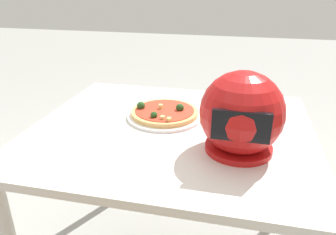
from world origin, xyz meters
TOP-DOWN VIEW (x-y plane):
  - dining_table at (0.00, 0.00)m, footprint 1.09×0.95m
  - pizza_plate at (0.05, -0.09)m, footprint 0.32×0.32m
  - pizza at (0.05, -0.09)m, footprint 0.28×0.28m
  - motorcycle_helmet at (-0.26, 0.13)m, footprint 0.28×0.28m

SIDE VIEW (x-z plane):
  - dining_table at x=0.00m, z-range 0.30..1.07m
  - pizza_plate at x=0.05m, z-range 0.78..0.79m
  - pizza at x=0.05m, z-range 0.77..0.82m
  - motorcycle_helmet at x=-0.26m, z-range 0.77..1.05m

